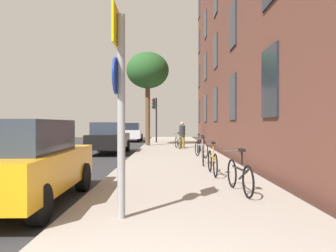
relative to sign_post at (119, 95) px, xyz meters
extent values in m
plane|color=#332D28|center=(-2.34, 11.85, -1.98)|extent=(41.80, 41.80, 0.00)
cube|color=#2D2D30|center=(-4.44, 11.85, -1.98)|extent=(7.00, 38.00, 0.01)
cube|color=#9E9389|center=(1.16, 11.85, -1.92)|extent=(4.20, 38.00, 0.12)
cube|color=#1E232D|center=(3.48, 3.85, 0.70)|extent=(0.06, 1.33, 1.91)
cube|color=#1E232D|center=(3.48, 8.85, 0.70)|extent=(0.06, 1.33, 1.91)
cube|color=#1E232D|center=(3.48, 13.85, 0.70)|extent=(0.06, 1.33, 1.91)
cube|color=#1E232D|center=(3.48, 18.85, 0.70)|extent=(0.06, 1.33, 1.91)
cube|color=#1E232D|center=(3.48, 23.85, 0.70)|extent=(0.06, 1.33, 1.91)
cube|color=#1E232D|center=(3.48, 8.85, 3.75)|extent=(0.06, 1.33, 1.91)
cube|color=#1E232D|center=(3.48, 13.85, 3.75)|extent=(0.06, 1.33, 1.91)
cube|color=#1E232D|center=(3.48, 18.85, 3.75)|extent=(0.06, 1.33, 1.91)
cube|color=#1E232D|center=(3.48, 23.85, 3.75)|extent=(0.06, 1.33, 1.91)
cube|color=#1E232D|center=(3.48, 18.85, 6.80)|extent=(0.06, 1.33, 1.91)
cube|color=#1E232D|center=(3.48, 23.85, 6.80)|extent=(0.06, 1.33, 1.91)
cube|color=#1E232D|center=(3.48, 23.85, 9.86)|extent=(0.06, 1.33, 1.91)
cylinder|color=gray|center=(0.02, 0.00, -0.32)|extent=(0.12, 0.12, 3.09)
cube|color=yellow|center=(-0.06, 0.00, 1.05)|extent=(0.03, 0.60, 0.60)
cylinder|color=#14339E|center=(-0.06, 0.00, 0.30)|extent=(0.03, 0.56, 0.56)
cylinder|color=black|center=(-0.16, 20.10, -0.14)|extent=(0.12, 0.12, 3.45)
cube|color=black|center=(-0.34, 20.10, 1.13)|extent=(0.20, 0.24, 0.80)
sphere|color=red|center=(-0.45, 20.10, 1.39)|extent=(0.16, 0.16, 0.16)
sphere|color=#523707|center=(-0.45, 20.10, 1.13)|extent=(0.16, 0.16, 0.16)
sphere|color=#083E11|center=(-0.45, 20.10, 0.87)|extent=(0.16, 0.16, 0.16)
cylinder|color=brown|center=(-0.62, 16.73, 0.22)|extent=(0.32, 0.32, 4.16)
ellipsoid|color=#235123|center=(-0.62, 16.73, 3.14)|extent=(2.82, 2.82, 2.40)
torus|color=black|center=(2.18, 2.38, -1.55)|extent=(0.10, 0.64, 0.64)
torus|color=black|center=(2.28, 1.31, -1.55)|extent=(0.10, 0.64, 0.64)
cylinder|color=black|center=(2.23, 1.85, -1.37)|extent=(0.13, 0.91, 0.04)
cylinder|color=black|center=(2.25, 1.58, -1.45)|extent=(0.09, 0.55, 0.30)
cylinder|color=black|center=(2.24, 1.68, -1.13)|extent=(0.04, 0.04, 0.28)
cube|color=black|center=(2.24, 1.68, -0.97)|extent=(0.10, 0.24, 0.06)
cylinder|color=#4C4C4C|center=(2.18, 2.38, -1.05)|extent=(0.42, 0.07, 0.03)
torus|color=black|center=(1.99, 4.77, -1.54)|extent=(0.05, 0.65, 0.65)
torus|color=black|center=(2.00, 3.72, -1.54)|extent=(0.05, 0.65, 0.65)
cylinder|color=#C68C19|center=(1.99, 4.25, -1.36)|extent=(0.05, 0.89, 0.04)
cylinder|color=#C68C19|center=(2.00, 3.98, -1.44)|extent=(0.05, 0.54, 0.29)
cylinder|color=#C68C19|center=(2.00, 4.09, -1.12)|extent=(0.04, 0.04, 0.28)
cube|color=black|center=(2.00, 4.09, -0.96)|extent=(0.10, 0.24, 0.06)
cylinder|color=#4C4C4C|center=(1.99, 4.77, -1.04)|extent=(0.42, 0.03, 0.03)
torus|color=black|center=(2.04, 7.18, -1.52)|extent=(0.11, 0.69, 0.69)
torus|color=black|center=(1.93, 6.11, -1.52)|extent=(0.11, 0.69, 0.69)
cylinder|color=#B21E1E|center=(1.99, 6.65, -1.33)|extent=(0.14, 0.91, 0.04)
cylinder|color=#B21E1E|center=(1.96, 6.38, -1.42)|extent=(0.10, 0.55, 0.30)
cylinder|color=#B21E1E|center=(1.97, 6.49, -1.08)|extent=(0.04, 0.04, 0.28)
cube|color=black|center=(1.97, 6.49, -0.92)|extent=(0.10, 0.24, 0.06)
cylinder|color=#4C4C4C|center=(2.04, 7.18, -1.00)|extent=(0.42, 0.07, 0.03)
torus|color=black|center=(2.05, 9.56, -1.53)|extent=(0.18, 0.66, 0.67)
torus|color=black|center=(2.28, 8.53, -1.53)|extent=(0.18, 0.66, 0.67)
cylinder|color=#99999E|center=(2.16, 9.05, -1.35)|extent=(0.24, 0.88, 0.04)
cylinder|color=#99999E|center=(2.22, 8.79, -1.43)|extent=(0.16, 0.54, 0.29)
cylinder|color=#99999E|center=(2.20, 8.89, -1.10)|extent=(0.04, 0.04, 0.28)
cube|color=black|center=(2.20, 8.89, -0.94)|extent=(0.10, 0.24, 0.06)
cylinder|color=#4C4C4C|center=(2.05, 9.56, -1.02)|extent=(0.42, 0.12, 0.03)
torus|color=black|center=(2.42, 11.98, -1.54)|extent=(0.17, 0.64, 0.65)
torus|color=black|center=(2.20, 10.91, -1.54)|extent=(0.17, 0.64, 0.65)
cylinder|color=black|center=(2.31, 11.45, -1.36)|extent=(0.23, 0.91, 0.04)
cylinder|color=black|center=(2.26, 11.18, -1.44)|extent=(0.16, 0.55, 0.30)
cylinder|color=black|center=(2.28, 11.29, -1.11)|extent=(0.04, 0.04, 0.28)
cube|color=black|center=(2.28, 11.29, -0.95)|extent=(0.10, 0.24, 0.06)
cylinder|color=#4C4C4C|center=(2.42, 11.98, -1.03)|extent=(0.42, 0.11, 0.03)
torus|color=black|center=(1.23, 14.32, -1.53)|extent=(0.16, 0.67, 0.67)
torus|color=black|center=(1.40, 13.37, -1.53)|extent=(0.16, 0.67, 0.67)
cylinder|color=#99999E|center=(1.32, 13.85, -1.35)|extent=(0.19, 0.81, 0.04)
cylinder|color=#99999E|center=(1.36, 13.61, -1.43)|extent=(0.13, 0.50, 0.27)
cylinder|color=#99999E|center=(1.34, 13.70, -1.10)|extent=(0.04, 0.04, 0.28)
cube|color=black|center=(1.34, 13.70, -0.94)|extent=(0.10, 0.24, 0.06)
cylinder|color=#4C4C4C|center=(1.23, 14.32, -1.02)|extent=(0.42, 0.11, 0.03)
cylinder|color=olive|center=(1.50, 14.40, -1.48)|extent=(0.14, 0.14, 0.76)
cylinder|color=olive|center=(1.67, 14.40, -1.48)|extent=(0.14, 0.14, 0.76)
cylinder|color=#26262D|center=(1.58, 14.40, -0.82)|extent=(0.41, 0.41, 0.57)
sphere|color=tan|center=(1.58, 14.40, -0.41)|extent=(0.21, 0.21, 0.21)
cube|color=orange|center=(-2.03, 1.24, -1.30)|extent=(1.86, 4.01, 0.70)
cube|color=#2D3847|center=(-2.03, 1.04, -0.65)|extent=(1.54, 2.26, 0.60)
cylinder|color=black|center=(-2.83, 2.51, -1.65)|extent=(0.22, 0.64, 0.64)
cylinder|color=black|center=(-1.22, 2.51, -1.65)|extent=(0.22, 0.64, 0.64)
cylinder|color=black|center=(-1.22, -0.03, -1.65)|extent=(0.22, 0.64, 0.64)
cube|color=black|center=(-2.33, 11.94, -1.30)|extent=(1.78, 4.08, 0.70)
cube|color=#2D3847|center=(-2.33, 11.74, -0.65)|extent=(1.48, 2.29, 0.60)
cylinder|color=black|center=(-3.10, 13.24, -1.65)|extent=(0.22, 0.64, 0.64)
cylinder|color=black|center=(-1.55, 13.24, -1.65)|extent=(0.22, 0.64, 0.64)
cylinder|color=black|center=(-3.10, 10.65, -1.65)|extent=(0.22, 0.64, 0.64)
cylinder|color=black|center=(-1.55, 10.65, -1.65)|extent=(0.22, 0.64, 0.64)
cube|color=silver|center=(-2.50, 23.41, -1.30)|extent=(1.92, 4.13, 0.70)
cube|color=#1E232D|center=(-2.50, 23.21, -0.65)|extent=(1.57, 2.33, 0.60)
cylinder|color=black|center=(-3.29, 24.71, -1.65)|extent=(0.22, 0.64, 0.64)
cylinder|color=black|center=(-1.70, 24.71, -1.65)|extent=(0.22, 0.64, 0.64)
cylinder|color=black|center=(-3.29, 22.11, -1.65)|extent=(0.22, 0.64, 0.64)
cylinder|color=black|center=(-1.70, 22.11, -1.65)|extent=(0.22, 0.64, 0.64)
camera|label=1|loc=(0.74, -4.93, -0.43)|focal=34.74mm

